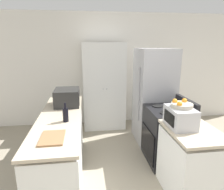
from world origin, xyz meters
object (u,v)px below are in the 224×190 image
(microwave, at_px, (67,97))
(toaster_oven, at_px, (180,117))
(pantry_cabinet, at_px, (104,86))
(stove, at_px, (167,135))
(refrigerator, at_px, (154,96))
(wine_bottle, at_px, (66,114))
(fruit_bowl, at_px, (181,105))

(microwave, relative_size, toaster_oven, 1.13)
(pantry_cabinet, relative_size, stove, 1.83)
(microwave, bearing_deg, refrigerator, 11.16)
(pantry_cabinet, relative_size, toaster_oven, 4.74)
(refrigerator, xyz_separation_m, wine_bottle, (-1.59, -1.06, 0.09))
(refrigerator, height_order, toaster_oven, refrigerator)
(toaster_oven, height_order, fruit_bowl, fruit_bowl)
(wine_bottle, distance_m, toaster_oven, 1.48)
(pantry_cabinet, height_order, stove, pantry_cabinet)
(stove, bearing_deg, refrigerator, 88.96)
(pantry_cabinet, height_order, fruit_bowl, pantry_cabinet)
(refrigerator, distance_m, toaster_oven, 1.44)
(stove, distance_m, microwave, 1.77)
(stove, distance_m, wine_bottle, 1.70)
(refrigerator, height_order, fruit_bowl, refrigerator)
(pantry_cabinet, height_order, wine_bottle, pantry_cabinet)
(stove, bearing_deg, toaster_oven, -102.61)
(refrigerator, relative_size, microwave, 3.94)
(microwave, height_order, fruit_bowl, fruit_bowl)
(pantry_cabinet, height_order, microwave, pantry_cabinet)
(stove, bearing_deg, pantry_cabinet, 119.59)
(wine_bottle, xyz_separation_m, toaster_oven, (1.43, -0.37, 0.02))
(pantry_cabinet, relative_size, fruit_bowl, 7.28)
(pantry_cabinet, distance_m, refrigerator, 1.20)
(pantry_cabinet, bearing_deg, fruit_bowl, -71.08)
(toaster_oven, bearing_deg, microwave, 142.85)
(stove, relative_size, fruit_bowl, 3.98)
(microwave, bearing_deg, toaster_oven, -37.15)
(pantry_cabinet, xyz_separation_m, wine_bottle, (-0.69, -1.86, 0.03))
(toaster_oven, bearing_deg, wine_bottle, 165.61)
(fruit_bowl, bearing_deg, stove, 78.14)
(stove, height_order, refrigerator, refrigerator)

